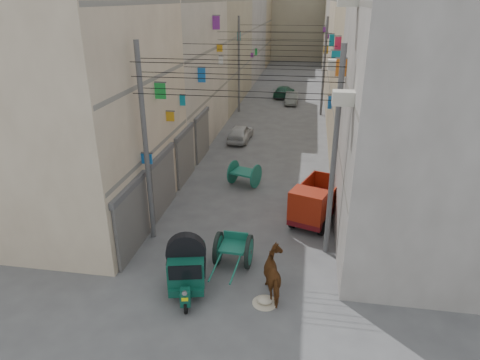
% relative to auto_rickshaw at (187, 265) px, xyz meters
% --- Properties ---
extents(ground, '(140.00, 140.00, 0.00)m').
position_rel_auto_rickshaw_xyz_m(ground, '(1.18, -2.76, -0.98)').
color(ground, '#4A4B4D').
rests_on(ground, ground).
extents(building_row_left, '(8.00, 62.00, 14.00)m').
position_rel_auto_rickshaw_xyz_m(building_row_left, '(-6.82, 31.36, 5.48)').
color(building_row_left, beige).
rests_on(building_row_left, ground).
extents(building_row_right, '(8.00, 62.00, 14.00)m').
position_rel_auto_rickshaw_xyz_m(building_row_right, '(9.17, 31.36, 5.48)').
color(building_row_right, '#A49D99').
rests_on(building_row_right, ground).
extents(end_cap_building, '(22.00, 10.00, 13.00)m').
position_rel_auto_rickshaw_xyz_m(end_cap_building, '(1.18, 63.24, 5.52)').
color(end_cap_building, gray).
rests_on(end_cap_building, ground).
extents(shutters_left, '(0.18, 14.40, 2.88)m').
position_rel_auto_rickshaw_xyz_m(shutters_left, '(-2.74, 7.61, 0.51)').
color(shutters_left, '#4A4A4F').
rests_on(shutters_left, ground).
extents(signboards, '(8.22, 40.52, 5.67)m').
position_rel_auto_rickshaw_xyz_m(signboards, '(1.17, 18.89, 2.45)').
color(signboards, '#772587').
rests_on(signboards, ground).
extents(ac_units, '(0.70, 6.55, 3.35)m').
position_rel_auto_rickshaw_xyz_m(ac_units, '(4.83, 4.90, 6.45)').
color(ac_units, '#BAB6A7').
rests_on(ac_units, ground).
extents(utility_poles, '(7.40, 22.20, 8.00)m').
position_rel_auto_rickshaw_xyz_m(utility_poles, '(1.18, 14.24, 3.02)').
color(utility_poles, '#4F4F51').
rests_on(utility_poles, ground).
extents(overhead_cables, '(7.40, 22.52, 1.12)m').
position_rel_auto_rickshaw_xyz_m(overhead_cables, '(1.18, 11.64, 5.79)').
color(overhead_cables, black).
rests_on(overhead_cables, ground).
extents(auto_rickshaw, '(1.69, 2.44, 1.66)m').
position_rel_auto_rickshaw_xyz_m(auto_rickshaw, '(0.00, 0.00, 0.00)').
color(auto_rickshaw, black).
rests_on(auto_rickshaw, ground).
extents(tonga_cart, '(1.39, 2.86, 1.27)m').
position_rel_auto_rickshaw_xyz_m(tonga_cart, '(1.30, 1.73, -0.32)').
color(tonga_cart, black).
rests_on(tonga_cart, ground).
extents(mini_truck, '(2.54, 3.71, 1.92)m').
position_rel_auto_rickshaw_xyz_m(mini_truck, '(4.25, 5.44, -0.06)').
color(mini_truck, black).
rests_on(mini_truck, ground).
extents(second_cart, '(1.79, 1.69, 1.29)m').
position_rel_auto_rickshaw_xyz_m(second_cart, '(0.56, 9.21, -0.29)').
color(second_cart, '#16604D').
rests_on(second_cart, ground).
extents(feed_sack, '(0.53, 0.42, 0.26)m').
position_rel_auto_rickshaw_xyz_m(feed_sack, '(2.73, -0.32, -0.85)').
color(feed_sack, beige).
rests_on(feed_sack, ground).
extents(horse, '(1.36, 1.99, 1.54)m').
position_rel_auto_rickshaw_xyz_m(horse, '(3.05, 0.24, -0.21)').
color(horse, maroon).
rests_on(horse, ground).
extents(distant_car_white, '(1.57, 3.46, 1.15)m').
position_rel_auto_rickshaw_xyz_m(distant_car_white, '(-0.92, 16.90, -0.40)').
color(distant_car_white, silver).
rests_on(distant_car_white, ground).
extents(distant_car_grey, '(1.15, 3.23, 1.06)m').
position_rel_auto_rickshaw_xyz_m(distant_car_grey, '(2.04, 29.06, -0.45)').
color(distant_car_grey, slate).
rests_on(distant_car_grey, ground).
extents(distant_car_green, '(2.17, 4.02, 1.11)m').
position_rel_auto_rickshaw_xyz_m(distant_car_green, '(1.10, 32.03, -0.43)').
color(distant_car_green, '#1D543E').
rests_on(distant_car_green, ground).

